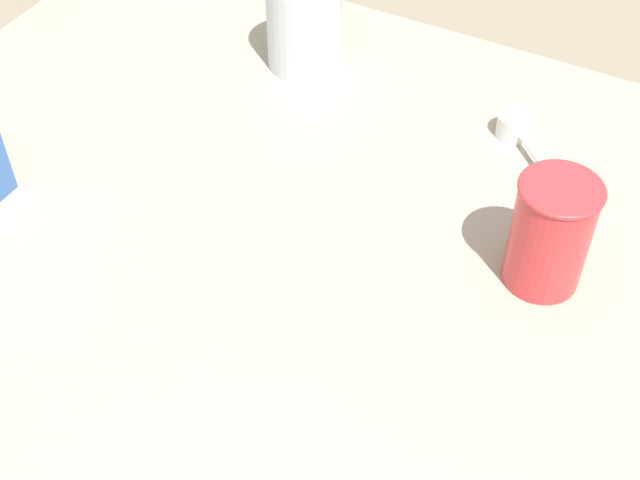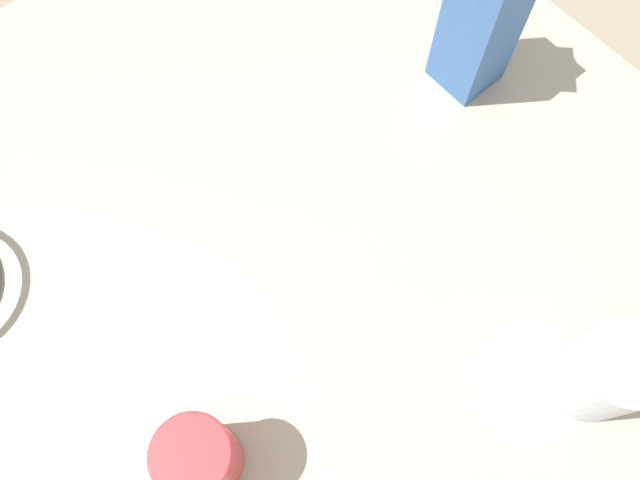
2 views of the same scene
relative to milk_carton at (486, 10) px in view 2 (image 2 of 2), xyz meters
The scene contains 5 objects.
ground_plane 0.42m from the milk_carton, 91.43° to the left, with size 6.00×6.00×0.00m, color gray.
countertop 0.41m from the milk_carton, 91.43° to the left, with size 1.18×1.18×0.04m.
milk_carton is the anchor object (origin of this frame).
yogurt_tub 0.49m from the milk_carton, 152.67° to the left, with size 0.15×0.11×0.26m.
drinking_cup 0.67m from the milk_carton, 107.24° to the left, with size 0.09×0.09×0.13m.
Camera 2 is at (-0.30, 0.18, 0.83)m, focal length 35.00 mm.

